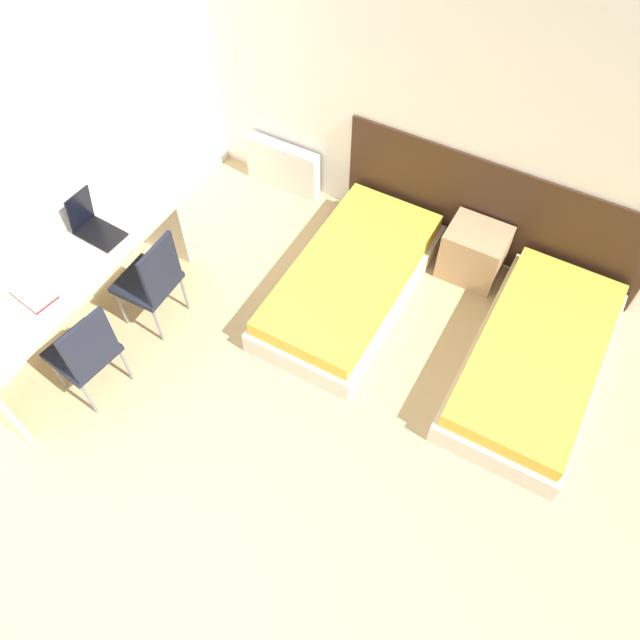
% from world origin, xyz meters
% --- Properties ---
extents(ground_plane, '(20.00, 20.00, 0.00)m').
position_xyz_m(ground_plane, '(0.00, 0.00, 0.00)').
color(ground_plane, tan).
extents(wall_back, '(5.07, 0.05, 2.70)m').
position_xyz_m(wall_back, '(0.00, 3.80, 1.35)').
color(wall_back, white).
rests_on(wall_back, ground_plane).
extents(wall_left, '(0.05, 4.77, 2.70)m').
position_xyz_m(wall_left, '(-2.06, 1.89, 1.35)').
color(wall_left, white).
rests_on(wall_left, ground_plane).
extents(headboard_panel, '(2.63, 0.03, 1.01)m').
position_xyz_m(headboard_panel, '(0.69, 3.76, 0.50)').
color(headboard_panel, '#382316').
rests_on(headboard_panel, ground_plane).
extents(bed_near_window, '(0.94, 1.88, 0.36)m').
position_xyz_m(bed_near_window, '(-0.11, 2.79, 0.18)').
color(bed_near_window, beige).
rests_on(bed_near_window, ground_plane).
extents(bed_near_door, '(0.94, 1.88, 0.36)m').
position_xyz_m(bed_near_door, '(1.49, 2.79, 0.18)').
color(bed_near_door, beige).
rests_on(bed_near_door, ground_plane).
extents(nightstand, '(0.50, 0.41, 0.50)m').
position_xyz_m(nightstand, '(0.69, 3.52, 0.25)').
color(nightstand, tan).
rests_on(nightstand, ground_plane).
extents(radiator, '(0.75, 0.12, 0.48)m').
position_xyz_m(radiator, '(-1.31, 3.68, 0.24)').
color(radiator, silver).
rests_on(radiator, ground_plane).
extents(desk, '(0.55, 2.01, 0.74)m').
position_xyz_m(desk, '(-1.76, 1.43, 0.58)').
color(desk, beige).
rests_on(desk, ground_plane).
extents(chair_near_laptop, '(0.43, 0.43, 0.94)m').
position_xyz_m(chair_near_laptop, '(-1.33, 1.80, 0.52)').
color(chair_near_laptop, black).
rests_on(chair_near_laptop, ground_plane).
extents(chair_near_notebook, '(0.48, 0.48, 0.94)m').
position_xyz_m(chair_near_notebook, '(-1.33, 1.05, 0.52)').
color(chair_near_notebook, black).
rests_on(chair_near_notebook, ground_plane).
extents(laptop, '(0.37, 0.25, 0.37)m').
position_xyz_m(laptop, '(-1.83, 1.84, 0.82)').
color(laptop, black).
rests_on(laptop, desk).
extents(open_notebook, '(0.34, 0.24, 0.02)m').
position_xyz_m(open_notebook, '(-1.81, 1.15, 0.75)').
color(open_notebook, '#B21E1E').
rests_on(open_notebook, desk).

